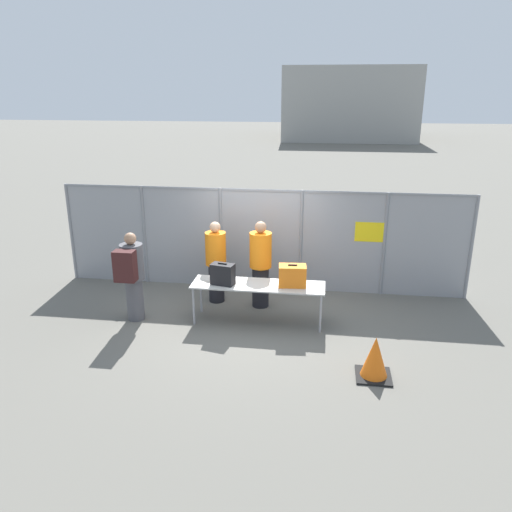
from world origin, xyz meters
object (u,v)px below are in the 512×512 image
at_px(suitcase_black, 223,274).
at_px(security_worker_near, 261,263).
at_px(security_worker_far, 216,261).
at_px(inspection_table, 258,287).
at_px(traveler_hooded, 132,274).
at_px(traffic_cone, 375,359).
at_px(utility_trailer, 346,239).
at_px(suitcase_orange, 292,276).

relative_size(suitcase_black, security_worker_near, 0.26).
bearing_deg(security_worker_far, inspection_table, 163.08).
bearing_deg(suitcase_black, traveler_hooded, -173.89).
relative_size(traveler_hooded, traffic_cone, 2.55).
bearing_deg(security_worker_near, traveler_hooded, 11.23).
bearing_deg(inspection_table, traveler_hooded, -173.41).
distance_m(suitcase_black, security_worker_near, 0.97).
bearing_deg(utility_trailer, security_worker_far, -128.68).
bearing_deg(suitcase_black, security_worker_far, 109.73).
distance_m(inspection_table, suitcase_orange, 0.65).
bearing_deg(security_worker_near, inspection_table, 81.69).
distance_m(security_worker_far, traffic_cone, 3.78).
relative_size(inspection_table, security_worker_far, 1.45).
xyz_separation_m(suitcase_black, suitcase_orange, (1.22, 0.11, -0.00)).
bearing_deg(traffic_cone, inspection_table, 140.47).
bearing_deg(security_worker_far, suitcase_black, 133.71).
distance_m(suitcase_black, traveler_hooded, 1.62).
xyz_separation_m(suitcase_black, traveler_hooded, (-1.61, -0.17, -0.01)).
bearing_deg(security_worker_near, utility_trailer, -129.34).
relative_size(inspection_table, security_worker_near, 1.39).
height_order(suitcase_orange, security_worker_far, security_worker_far).
relative_size(security_worker_near, utility_trailer, 0.43).
xyz_separation_m(utility_trailer, traffic_cone, (0.26, -5.66, -0.13)).
distance_m(suitcase_orange, utility_trailer, 4.22).
bearing_deg(suitcase_orange, inspection_table, -177.76).
bearing_deg(inspection_table, utility_trailer, 67.75).
xyz_separation_m(suitcase_black, security_worker_near, (0.57, 0.78, -0.04)).
height_order(suitcase_black, suitcase_orange, suitcase_black).
height_order(suitcase_orange, traveler_hooded, traveler_hooded).
distance_m(inspection_table, traveler_hooded, 2.26).
relative_size(inspection_table, utility_trailer, 0.60).
xyz_separation_m(suitcase_black, security_worker_far, (-0.32, 0.90, -0.08)).
distance_m(security_worker_near, security_worker_far, 0.90).
bearing_deg(suitcase_orange, suitcase_black, -174.91).
xyz_separation_m(inspection_table, security_worker_far, (-0.94, 0.82, 0.16)).
distance_m(traveler_hooded, utility_trailer, 5.85).
xyz_separation_m(suitcase_orange, security_worker_far, (-1.54, 0.79, -0.07)).
relative_size(suitcase_orange, security_worker_far, 0.31).
relative_size(suitcase_orange, security_worker_near, 0.30).
bearing_deg(suitcase_orange, traffic_cone, -50.61).
bearing_deg(utility_trailer, inspection_table, -112.25).
xyz_separation_m(inspection_table, traveler_hooded, (-2.23, -0.26, 0.23)).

